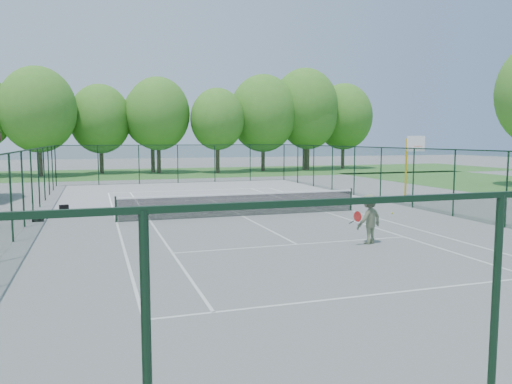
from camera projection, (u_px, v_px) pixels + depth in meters
ground at (242, 216)px, 22.52m from camera, size 140.00×140.00×0.00m
grass_far at (159, 173)px, 50.89m from camera, size 80.00×16.00×0.01m
court_lines at (242, 216)px, 22.52m from camera, size 11.05×23.85×0.01m
tennis_net at (242, 203)px, 22.46m from camera, size 11.08×0.08×1.10m
fence_enclosure at (242, 182)px, 22.35m from camera, size 18.05×36.05×3.02m
tree_line_far at (158, 114)px, 50.25m from camera, size 39.40×6.40×9.70m
basketball_goal at (411, 154)px, 29.67m from camera, size 1.20×1.43×3.65m
sports_bag_a at (38, 217)px, 21.02m from camera, size 0.45×0.28×0.35m
sports_bag_b at (64, 208)px, 23.96m from camera, size 0.46×0.35×0.32m
tennis_player at (369, 219)px, 16.53m from camera, size 2.03×0.94×1.65m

